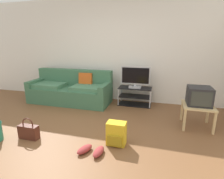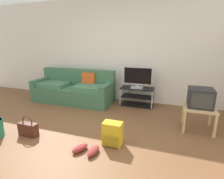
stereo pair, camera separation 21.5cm
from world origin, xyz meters
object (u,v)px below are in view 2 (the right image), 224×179
object	(u,v)px
crt_tv	(200,98)
sneakers_pair	(87,150)
backpack	(112,134)
handbag	(28,129)
flat_tv	(138,78)
couch	(74,90)
side_table	(199,110)
tv_stand	(137,97)

from	to	relation	value
crt_tv	sneakers_pair	size ratio (longest dim) A/B	1.04
backpack	handbag	distance (m)	1.47
flat_tv	backpack	world-z (taller)	flat_tv
backpack	couch	bearing A→B (deg)	122.85
crt_tv	backpack	bearing A→B (deg)	-142.49
side_table	crt_tv	bearing A→B (deg)	90.00
tv_stand	couch	bearing A→B (deg)	-172.37
tv_stand	side_table	distance (m)	1.61
side_table	sneakers_pair	size ratio (longest dim) A/B	1.37
flat_tv	sneakers_pair	world-z (taller)	flat_tv
flat_tv	side_table	size ratio (longest dim) A/B	1.34
tv_stand	crt_tv	size ratio (longest dim) A/B	1.99
side_table	handbag	distance (m)	3.03
tv_stand	sneakers_pair	world-z (taller)	tv_stand
couch	flat_tv	distance (m)	1.75
handbag	sneakers_pair	xyz separation A→B (m)	(1.16, -0.11, -0.08)
couch	side_table	bearing A→B (deg)	-13.11
couch	tv_stand	xyz separation A→B (m)	(1.69, 0.23, -0.09)
tv_stand	sneakers_pair	bearing A→B (deg)	-97.36
side_table	handbag	xyz separation A→B (m)	(-2.77, -1.22, -0.25)
couch	handbag	size ratio (longest dim) A/B	5.82
crt_tv	backpack	xyz separation A→B (m)	(-1.32, -1.01, -0.43)
flat_tv	crt_tv	bearing A→B (deg)	-34.07
crt_tv	side_table	bearing A→B (deg)	-90.00
crt_tv	handbag	xyz separation A→B (m)	(-2.77, -1.23, -0.48)
tv_stand	backpack	size ratio (longest dim) A/B	2.22
couch	handbag	distance (m)	1.94
tv_stand	sneakers_pair	xyz separation A→B (m)	(-0.29, -2.25, -0.18)
handbag	crt_tv	bearing A→B (deg)	24.05
tv_stand	sneakers_pair	size ratio (longest dim) A/B	2.07
backpack	handbag	size ratio (longest dim) A/B	1.01
handbag	sneakers_pair	bearing A→B (deg)	-5.29
tv_stand	crt_tv	bearing A→B (deg)	-34.74
flat_tv	handbag	world-z (taller)	flat_tv
couch	sneakers_pair	world-z (taller)	couch
tv_stand	crt_tv	distance (m)	1.64
tv_stand	flat_tv	distance (m)	0.49
crt_tv	backpack	distance (m)	1.71
flat_tv	crt_tv	size ratio (longest dim) A/B	1.76
tv_stand	flat_tv	bearing A→B (deg)	-90.00
flat_tv	backpack	bearing A→B (deg)	-90.12
tv_stand	handbag	world-z (taller)	tv_stand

